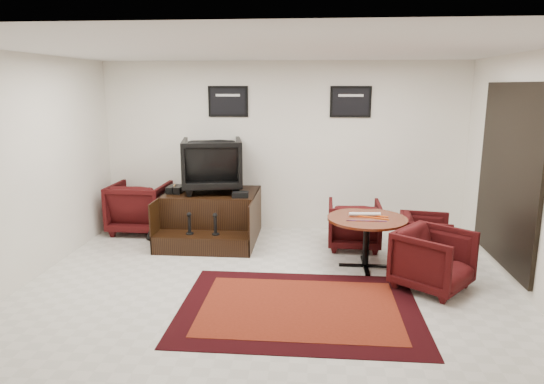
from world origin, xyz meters
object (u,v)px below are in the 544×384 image
Objects in this scene: table_chair_window at (425,235)px; table_chair_back at (354,222)px; shine_podium at (212,217)px; shine_chair at (212,162)px; meeting_table at (367,224)px; table_chair_corner at (434,257)px; armchair_side at (140,205)px.

table_chair_back is at bearing 74.61° from table_chair_window.
table_chair_window is at bearing -11.98° from shine_podium.
shine_podium is 0.89m from shine_chair.
shine_podium reaches higher than table_chair_window.
shine_chair is 0.89× the size of meeting_table.
table_chair_corner is (0.83, -1.47, 0.01)m from table_chair_back.
shine_podium is 1.42× the size of meeting_table.
meeting_table is at bearing 86.99° from table_chair_corner.
armchair_side reaches higher than meeting_table.
meeting_table is 0.85m from table_chair_back.
meeting_table is 1.32× the size of table_chair_corner.
table_chair_corner is (0.73, -0.65, -0.20)m from meeting_table.
armchair_side is (-1.27, 0.14, -0.76)m from shine_chair.
table_chair_corner is at bearing 137.38° from shine_chair.
table_chair_back is (2.23, -0.38, -0.83)m from shine_chair.
armchair_side is 4.77m from table_chair_corner.
table_chair_window is at bearing 31.87° from table_chair_corner.
table_chair_back is 1.12× the size of table_chair_window.
shine_chair is at bearing 152.61° from meeting_table.
shine_chair is at bearing 84.85° from table_chair_window.
armchair_side is 4.56m from table_chair_window.
table_chair_corner is at bearing -177.58° from table_chair_window.
shine_podium is 3.26m from table_chair_window.
shine_podium is 2.13× the size of table_chair_window.
armchair_side reaches higher than shine_podium.
armchair_side is 1.17× the size of table_chair_back.
shine_chair is 2.69m from meeting_table.
shine_podium is at bearing 155.57° from meeting_table.
shine_chair reaches higher than table_chair_corner.
armchair_side is 3.54m from table_chair_back.
armchair_side is at bearing 104.06° from table_chair_corner.
shine_chair is 1.18× the size of table_chair_corner.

